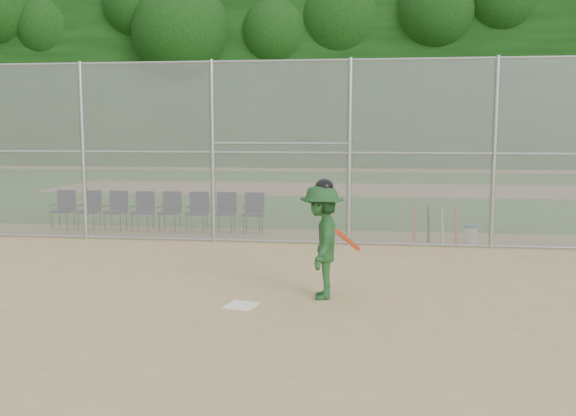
# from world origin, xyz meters

# --- Properties ---
(ground) EXTENTS (100.00, 100.00, 0.00)m
(ground) POSITION_xyz_m (0.00, 0.00, 0.00)
(ground) COLOR tan
(ground) RESTS_ON ground
(grass_strip) EXTENTS (100.00, 100.00, 0.00)m
(grass_strip) POSITION_xyz_m (0.00, 18.00, 0.01)
(grass_strip) COLOR #24631D
(grass_strip) RESTS_ON ground
(dirt_patch_far) EXTENTS (24.00, 24.00, 0.00)m
(dirt_patch_far) POSITION_xyz_m (0.00, 18.00, 0.01)
(dirt_patch_far) COLOR tan
(dirt_patch_far) RESTS_ON ground
(backstop_fence) EXTENTS (16.09, 0.09, 4.00)m
(backstop_fence) POSITION_xyz_m (0.00, 5.00, 2.07)
(backstop_fence) COLOR gray
(backstop_fence) RESTS_ON ground
(treeline) EXTENTS (81.00, 60.00, 11.00)m
(treeline) POSITION_xyz_m (0.00, 20.00, 5.50)
(treeline) COLOR black
(treeline) RESTS_ON ground
(home_plate) EXTENTS (0.49, 0.49, 0.02)m
(home_plate) POSITION_xyz_m (-0.34, -0.05, 0.01)
(home_plate) COLOR white
(home_plate) RESTS_ON ground
(batter_at_plate) EXTENTS (0.91, 1.34, 1.79)m
(batter_at_plate) POSITION_xyz_m (0.76, 0.54, 0.86)
(batter_at_plate) COLOR #1C4720
(batter_at_plate) RESTS_ON ground
(water_cooler) EXTENTS (0.31, 0.31, 0.39)m
(water_cooler) POSITION_xyz_m (3.66, 5.64, 0.20)
(water_cooler) COLOR white
(water_cooler) RESTS_ON ground
(spare_bats) EXTENTS (0.96, 0.37, 0.84)m
(spare_bats) POSITION_xyz_m (2.88, 5.43, 0.41)
(spare_bats) COLOR #D84C14
(spare_bats) RESTS_ON ground
(chair_0) EXTENTS (0.54, 0.52, 0.96)m
(chair_0) POSITION_xyz_m (-6.25, 6.37, 0.48)
(chair_0) COLOR #110F38
(chair_0) RESTS_ON ground
(chair_1) EXTENTS (0.54, 0.52, 0.96)m
(chair_1) POSITION_xyz_m (-5.55, 6.37, 0.48)
(chair_1) COLOR #110F38
(chair_1) RESTS_ON ground
(chair_2) EXTENTS (0.54, 0.52, 0.96)m
(chair_2) POSITION_xyz_m (-4.85, 6.37, 0.48)
(chair_2) COLOR #110F38
(chair_2) RESTS_ON ground
(chair_3) EXTENTS (0.54, 0.52, 0.96)m
(chair_3) POSITION_xyz_m (-4.16, 6.37, 0.48)
(chair_3) COLOR #110F38
(chair_3) RESTS_ON ground
(chair_4) EXTENTS (0.54, 0.52, 0.96)m
(chair_4) POSITION_xyz_m (-3.46, 6.37, 0.48)
(chair_4) COLOR #110F38
(chair_4) RESTS_ON ground
(chair_5) EXTENTS (0.54, 0.52, 0.96)m
(chair_5) POSITION_xyz_m (-2.76, 6.37, 0.48)
(chair_5) COLOR #110F38
(chair_5) RESTS_ON ground
(chair_6) EXTENTS (0.54, 0.52, 0.96)m
(chair_6) POSITION_xyz_m (-2.07, 6.37, 0.48)
(chair_6) COLOR #110F38
(chair_6) RESTS_ON ground
(chair_7) EXTENTS (0.54, 0.52, 0.96)m
(chair_7) POSITION_xyz_m (-1.37, 6.37, 0.48)
(chair_7) COLOR #110F38
(chair_7) RESTS_ON ground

